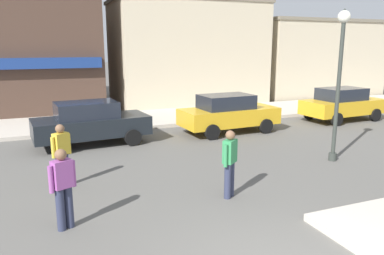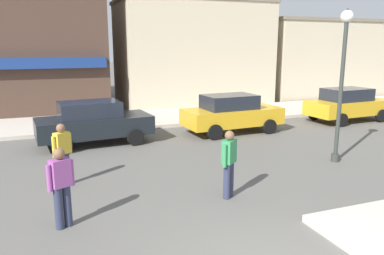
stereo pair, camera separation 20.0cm
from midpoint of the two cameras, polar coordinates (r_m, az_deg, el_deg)
kerb_far at (r=17.79m, az=-11.59°, el=1.01°), size 80.00×4.00×0.15m
lamp_post at (r=11.95m, az=21.20°, el=8.97°), size 0.36×0.36×4.54m
parked_car_nearest at (r=13.86m, az=-15.62°, el=0.73°), size 4.14×2.16×1.56m
parked_car_second at (r=15.36m, az=5.17°, el=2.24°), size 4.10×2.07×1.56m
parked_car_third at (r=19.10m, az=21.67°, el=3.40°), size 4.10×2.08×1.56m
pedestrian_crossing_near at (r=9.91m, az=-19.79°, el=-3.75°), size 0.51×0.38×1.61m
pedestrian_crossing_far at (r=8.71m, az=5.11°, el=-5.23°), size 0.49×0.41×1.61m
pedestrian_kerb_side at (r=7.64m, az=-19.76°, el=-8.47°), size 0.54×0.35×1.61m
building_corner_shop at (r=24.00m, az=-25.04°, el=11.18°), size 8.26×10.11×6.95m
building_storefront_left_near at (r=23.35m, az=-1.04°, el=11.28°), size 8.93×5.33×6.12m
building_storefront_left_mid at (r=29.13m, az=16.09°, el=10.13°), size 9.16×7.29×5.22m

